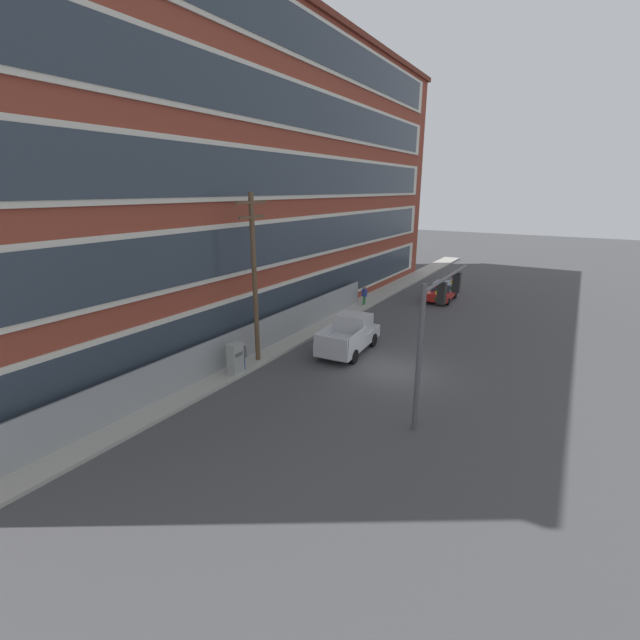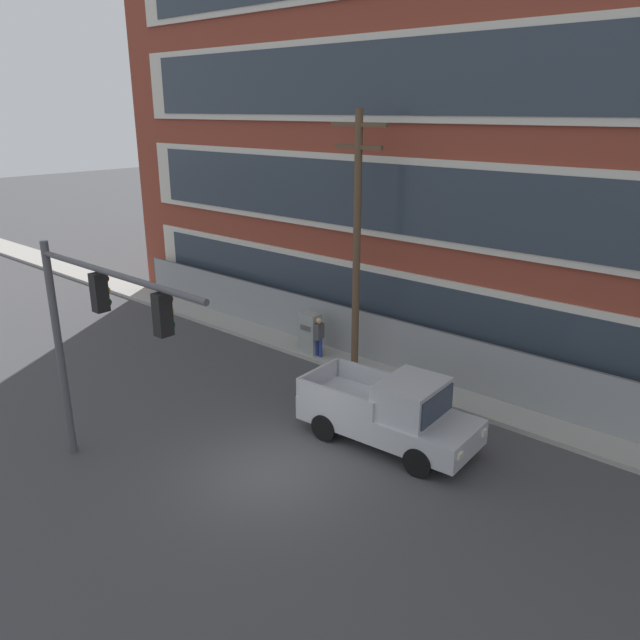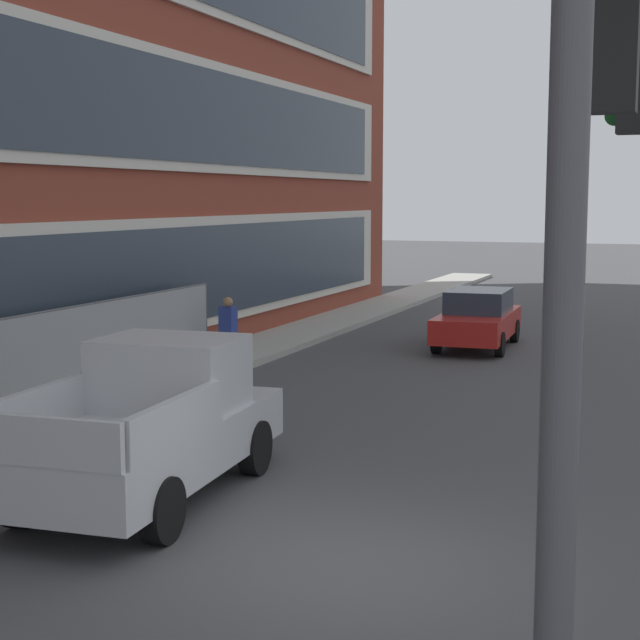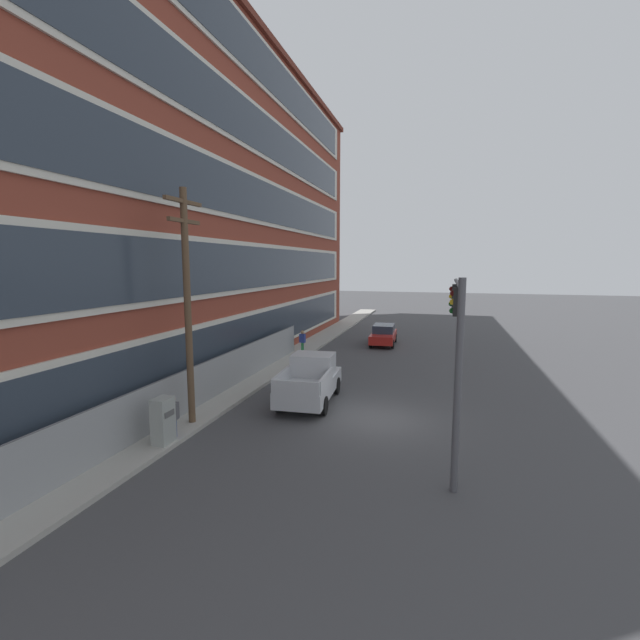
{
  "view_description": "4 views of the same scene",
  "coord_description": "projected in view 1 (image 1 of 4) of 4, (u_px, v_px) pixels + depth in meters",
  "views": [
    {
      "loc": [
        -19.65,
        -7.32,
        9.16
      ],
      "look_at": [
        -0.35,
        4.29,
        2.24
      ],
      "focal_mm": 24.0,
      "sensor_mm": 36.0,
      "label": 1
    },
    {
      "loc": [
        10.29,
        -9.67,
        9.02
      ],
      "look_at": [
        -0.88,
        2.99,
        3.28
      ],
      "focal_mm": 35.0,
      "sensor_mm": 36.0,
      "label": 2
    },
    {
      "loc": [
        -9.75,
        -3.4,
        4.02
      ],
      "look_at": [
        3.29,
        1.62,
        2.28
      ],
      "focal_mm": 55.0,
      "sensor_mm": 36.0,
      "label": 3
    },
    {
      "loc": [
        -16.61,
        -2.35,
        6.27
      ],
      "look_at": [
        2.76,
        3.27,
        3.6
      ],
      "focal_mm": 24.0,
      "sensor_mm": 36.0,
      "label": 4
    }
  ],
  "objects": [
    {
      "name": "ground_plane",
      "position": [
        393.0,
        371.0,
        22.4
      ],
      "size": [
        160.0,
        160.0,
        0.0
      ],
      "primitive_type": "plane",
      "color": "#424244"
    },
    {
      "name": "sidewalk_building_side",
      "position": [
        280.0,
        345.0,
        25.98
      ],
      "size": [
        80.0,
        2.02,
        0.16
      ],
      "primitive_type": "cube",
      "color": "#9E9B93",
      "rests_on": "ground"
    },
    {
      "name": "brick_mill_building",
      "position": [
        247.0,
        177.0,
        30.21
      ],
      "size": [
        45.86,
        10.97,
        19.95
      ],
      "color": "brown",
      "rests_on": "ground"
    },
    {
      "name": "chain_link_fence",
      "position": [
        249.0,
        341.0,
        23.92
      ],
      "size": [
        27.47,
        0.06,
        1.98
      ],
      "color": "gray",
      "rests_on": "ground"
    },
    {
      "name": "traffic_signal_mast",
      "position": [
        436.0,
        315.0,
        17.33
      ],
      "size": [
        6.41,
        0.43,
        5.91
      ],
      "color": "#4C4C51",
      "rests_on": "ground"
    },
    {
      "name": "pickup_truck_silver",
      "position": [
        350.0,
        335.0,
        24.98
      ],
      "size": [
        5.21,
        2.41,
        2.09
      ],
      "color": "#B2B5BA",
      "rests_on": "ground"
    },
    {
      "name": "sedan_red",
      "position": [
        443.0,
        291.0,
        36.47
      ],
      "size": [
        4.45,
        1.96,
        1.56
      ],
      "color": "#AD1E19",
      "rests_on": "ground"
    },
    {
      "name": "utility_pole_near_corner",
      "position": [
        254.0,
        274.0,
        22.17
      ],
      "size": [
        2.22,
        0.26,
        9.02
      ],
      "color": "brown",
      "rests_on": "ground"
    },
    {
      "name": "electrical_cabinet",
      "position": [
        235.0,
        360.0,
        21.64
      ],
      "size": [
        0.73,
        0.54,
        1.75
      ],
      "color": "#939993",
      "rests_on": "ground"
    },
    {
      "name": "pedestrian_near_cabinet",
      "position": [
        242.0,
        355.0,
        21.97
      ],
      "size": [
        0.32,
        0.43,
        1.69
      ],
      "color": "navy",
      "rests_on": "ground"
    },
    {
      "name": "pedestrian_by_fence",
      "position": [
        364.0,
        295.0,
        34.53
      ],
      "size": [
        0.33,
        0.44,
        1.69
      ],
      "color": "#236B38",
      "rests_on": "ground"
    }
  ]
}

